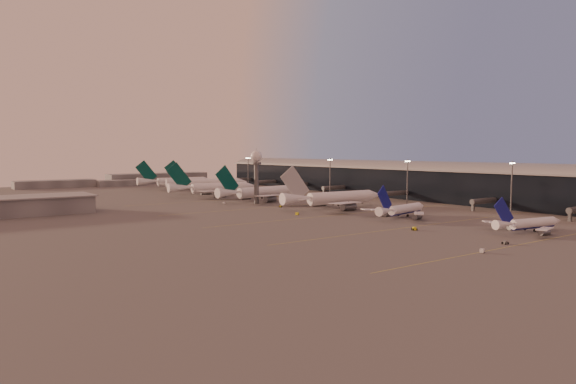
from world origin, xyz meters
TOP-DOWN VIEW (x-y plane):
  - ground at (0.00, 0.00)m, footprint 700.00×700.00m
  - taxiway_markings at (30.00, 56.00)m, footprint 180.00×185.25m
  - terminal at (107.88, 110.09)m, footprint 57.00×362.00m
  - radar_tower at (5.00, 120.00)m, footprint 6.40×6.40m
  - mast_a at (58.00, 0.00)m, footprint 3.60×0.56m
  - mast_b at (55.00, 55.00)m, footprint 3.60×0.56m
  - mast_c at (50.00, 110.00)m, footprint 3.60×0.56m
  - mast_d at (48.00, 200.00)m, footprint 3.60×0.56m
  - distant_horizon at (2.62, 325.14)m, footprint 165.00×37.50m
  - narrowbody_near at (30.20, -23.62)m, footprint 34.12×27.02m
  - narrowbody_mid at (24.43, 30.80)m, footprint 38.44×30.37m
  - widebody_white at (25.35, 77.32)m, footprint 63.61×50.86m
  - greentail_a at (15.20, 134.17)m, footprint 59.12×47.50m
  - greentail_b at (8.80, 178.74)m, footprint 61.54×49.52m
  - greentail_c at (27.87, 224.98)m, footprint 61.91×49.48m
  - greentail_d at (16.80, 257.93)m, footprint 61.51×49.46m
  - gsv_truck_a at (-15.80, -35.83)m, footprint 6.45×3.47m
  - gsv_tug_near at (1.74, -32.05)m, footprint 2.40×3.70m
  - gsv_catering_a at (70.62, -10.94)m, footprint 5.18×2.71m
  - gsv_tug_mid at (0.82, 3.62)m, footprint 4.56×3.95m
  - gsv_truck_b at (41.42, 37.74)m, footprint 5.46×2.47m
  - gsv_truck_c at (-6.96, 65.47)m, footprint 6.60×4.39m
  - gsv_catering_b at (58.98, 70.17)m, footprint 4.88×2.43m
  - gsv_tug_far at (5.20, 96.71)m, footprint 3.40×3.36m
  - gsv_truck_d at (-11.41, 128.27)m, footprint 3.95×6.29m
  - gsv_tug_hangar at (39.81, 151.13)m, footprint 4.28×3.63m

SIDE VIEW (x-z plane):
  - ground at x=0.00m, z-range 0.00..0.00m
  - taxiway_markings at x=30.00m, z-range 0.00..0.02m
  - gsv_tug_far at x=5.20m, z-range 0.01..0.87m
  - gsv_tug_near at x=1.74m, z-range 0.02..1.03m
  - gsv_tug_hangar at x=39.81m, z-range 0.02..1.07m
  - gsv_tug_mid at x=0.82m, z-range 0.02..1.13m
  - gsv_truck_b at x=41.42m, z-range 0.02..2.15m
  - gsv_truck_d at x=-11.41m, z-range 0.02..2.42m
  - gsv_truck_a at x=-15.80m, z-range 0.02..2.49m
  - gsv_truck_c at x=-6.96m, z-range 0.03..2.54m
  - gsv_catering_b at x=58.98m, z-range 0.00..3.95m
  - gsv_catering_a at x=70.62m, z-range 0.00..4.12m
  - narrowbody_near at x=30.20m, z-range -3.99..9.42m
  - narrowbody_mid at x=24.43m, z-range -4.52..10.66m
  - greentail_a at x=15.20m, z-range -6.96..14.56m
  - widebody_white at x=25.35m, z-range -7.30..15.06m
  - distant_horizon at x=2.62m, z-range -0.61..8.39m
  - greentail_b at x=8.80m, z-range -7.23..15.13m
  - greentail_d at x=16.80m, z-range -7.23..15.13m
  - greentail_c at x=27.87m, z-range -7.36..15.41m
  - terminal at x=107.88m, z-range -1.00..22.04m
  - mast_a at x=58.00m, z-range 1.24..26.24m
  - mast_b at x=55.00m, z-range 1.24..26.24m
  - mast_c at x=50.00m, z-range 1.24..26.24m
  - mast_d at x=48.00m, z-range 1.24..26.24m
  - radar_tower at x=5.00m, z-range 5.40..36.50m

